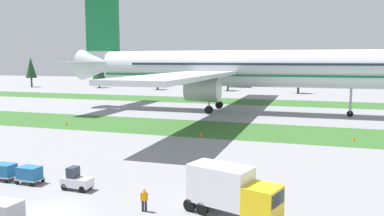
% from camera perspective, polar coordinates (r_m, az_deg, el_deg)
% --- Properties ---
extents(ground_plane, '(400.00, 400.00, 0.00)m').
position_cam_1_polar(ground_plane, '(31.40, -19.83, -14.13)').
color(ground_plane, gray).
extents(grass_strip_near, '(320.00, 15.28, 0.01)m').
position_cam_1_polar(grass_strip_near, '(63.85, 0.85, -2.96)').
color(grass_strip_near, '#336028').
rests_on(grass_strip_near, ground).
extents(grass_strip_far, '(320.00, 15.28, 0.01)m').
position_cam_1_polar(grass_strip_far, '(104.93, 7.59, 0.94)').
color(grass_strip_far, '#336028').
rests_on(grass_strip_far, ground).
extents(airliner, '(70.22, 86.27, 26.00)m').
position_cam_1_polar(airliner, '(83.52, 5.00, 5.82)').
color(airliner, silver).
rests_on(airliner, ground).
extents(baggage_tug, '(2.65, 1.40, 1.97)m').
position_cam_1_polar(baggage_tug, '(35.54, -16.54, -10.11)').
color(baggage_tug, silver).
rests_on(baggage_tug, ground).
extents(cargo_dolly_lead, '(2.25, 1.58, 1.55)m').
position_cam_1_polar(cargo_dolly_lead, '(38.61, -22.64, -8.82)').
color(cargo_dolly_lead, '#A3A3A8').
rests_on(cargo_dolly_lead, ground).
extents(cargo_dolly_second, '(2.25, 1.58, 1.55)m').
position_cam_1_polar(cargo_dolly_second, '(40.58, -25.70, -8.22)').
color(cargo_dolly_second, '#A3A3A8').
rests_on(cargo_dolly_second, ground).
extents(catering_truck, '(7.33, 4.34, 3.58)m').
position_cam_1_polar(catering_truck, '(28.42, 5.76, -11.81)').
color(catering_truck, yellow).
rests_on(catering_truck, ground).
extents(ground_crew_marshaller, '(0.54, 0.36, 1.74)m').
position_cam_1_polar(ground_crew_marshaller, '(29.69, -7.00, -13.05)').
color(ground_crew_marshaller, black).
rests_on(ground_crew_marshaller, ground).
extents(uld_container_1, '(2.16, 1.80, 1.58)m').
position_cam_1_polar(uld_container_1, '(30.24, -25.59, -13.65)').
color(uld_container_1, '#A3A3A8').
rests_on(uld_container_1, ground).
extents(taxiway_marker_0, '(0.44, 0.44, 0.66)m').
position_cam_1_polar(taxiway_marker_0, '(56.97, 1.37, -3.85)').
color(taxiway_marker_0, orange).
rests_on(taxiway_marker_0, ground).
extents(taxiway_marker_1, '(0.44, 0.44, 0.62)m').
position_cam_1_polar(taxiway_marker_1, '(69.89, -17.89, -2.17)').
color(taxiway_marker_1, orange).
rests_on(taxiway_marker_1, ground).
extents(taxiway_marker_2, '(0.44, 0.44, 0.69)m').
position_cam_1_polar(taxiway_marker_2, '(58.75, 22.53, -4.05)').
color(taxiway_marker_2, orange).
rests_on(taxiway_marker_2, ground).
extents(distant_tree_line, '(191.19, 10.76, 12.10)m').
position_cam_1_polar(distant_tree_line, '(136.51, 10.04, 5.27)').
color(distant_tree_line, '#4C3823').
rests_on(distant_tree_line, ground).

